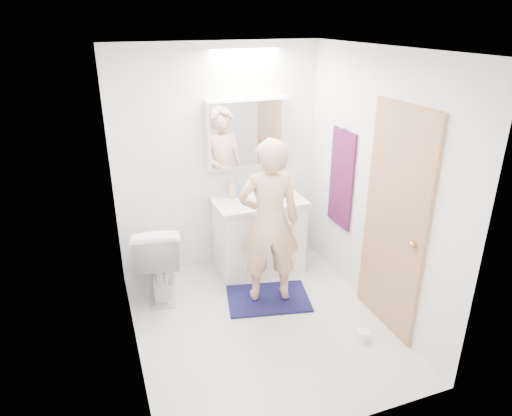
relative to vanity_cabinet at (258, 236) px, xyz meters
name	(u,v)px	position (x,y,z in m)	size (l,w,h in m)	color
floor	(260,323)	(-0.34, -0.96, -0.39)	(2.50, 2.50, 0.00)	silver
ceiling	(262,49)	(-0.34, -0.96, 2.01)	(2.50, 2.50, 0.00)	white
wall_back	(219,161)	(-0.34, 0.29, 0.81)	(2.50, 2.50, 0.00)	white
wall_front	(337,279)	(-0.34, -2.21, 0.81)	(2.50, 2.50, 0.00)	white
wall_left	(123,223)	(-1.44, -0.96, 0.81)	(2.50, 2.50, 0.00)	white
wall_right	(375,187)	(0.76, -0.96, 0.81)	(2.50, 2.50, 0.00)	white
vanity_cabinet	(258,236)	(0.00, 0.00, 0.00)	(0.90, 0.55, 0.78)	white
countertop	(258,201)	(0.00, 0.00, 0.41)	(0.95, 0.58, 0.04)	white
sink_basin	(257,197)	(0.00, 0.03, 0.45)	(0.36, 0.36, 0.03)	silver
faucet	(251,186)	(0.00, 0.22, 0.51)	(0.02, 0.02, 0.16)	silver
medicine_cabinet	(248,132)	(-0.04, 0.21, 1.11)	(0.88, 0.14, 0.70)	white
mirror_panel	(250,134)	(-0.04, 0.13, 1.11)	(0.84, 0.01, 0.66)	silver
toilet	(159,257)	(-1.10, -0.11, 0.01)	(0.45, 0.78, 0.80)	white
bath_rug	(268,298)	(-0.13, -0.63, -0.38)	(0.80, 0.55, 0.02)	#161544
person	(269,222)	(-0.13, -0.63, 0.46)	(0.59, 0.38, 1.61)	#D9A782
door	(395,223)	(0.74, -1.31, 0.61)	(0.04, 0.80, 2.00)	tan
door_knob	(413,244)	(0.70, -1.61, 0.56)	(0.06, 0.06, 0.06)	gold
towel	(341,179)	(0.74, -0.41, 0.71)	(0.02, 0.42, 1.00)	#1B123B
towel_hook	(344,128)	(0.72, -0.41, 1.23)	(0.02, 0.02, 0.07)	silver
soap_bottle_a	(232,188)	(-0.24, 0.15, 0.54)	(0.08, 0.09, 0.22)	#C4B77E
soap_bottle_b	(235,189)	(-0.20, 0.18, 0.51)	(0.08, 0.08, 0.17)	#5B88C5
toothbrush_cup	(270,189)	(0.20, 0.16, 0.47)	(0.09, 0.09, 0.09)	#4357CB
toilet_paper_roll	(363,336)	(0.41, -1.50, -0.34)	(0.11, 0.11, 0.10)	white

